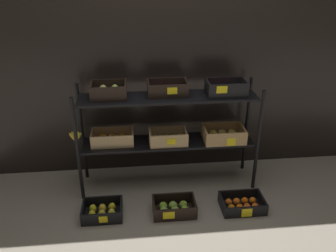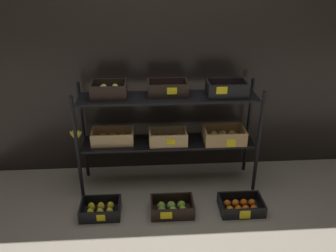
# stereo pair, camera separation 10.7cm
# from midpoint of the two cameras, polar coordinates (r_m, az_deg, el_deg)

# --- Properties ---
(ground_plane) EXTENTS (10.00, 10.00, 0.00)m
(ground_plane) POSITION_cam_midpoint_polar(r_m,az_deg,el_deg) (3.51, -0.88, -8.98)
(ground_plane) COLOR gray
(storefront_wall) EXTENTS (3.99, 0.12, 1.94)m
(storefront_wall) POSITION_cam_midpoint_polar(r_m,az_deg,el_deg) (3.41, -1.55, 8.18)
(storefront_wall) COLOR black
(storefront_wall) RESTS_ON ground_plane
(display_rack) EXTENTS (1.71, 0.37, 1.02)m
(display_rack) POSITION_cam_midpoint_polar(r_m,az_deg,el_deg) (3.17, -0.91, 1.08)
(display_rack) COLOR black
(display_rack) RESTS_ON ground_plane
(crate_ground_lemon) EXTENTS (0.34, 0.26, 0.11)m
(crate_ground_lemon) POSITION_cam_midpoint_polar(r_m,az_deg,el_deg) (3.14, -11.51, -13.32)
(crate_ground_lemon) COLOR black
(crate_ground_lemon) RESTS_ON ground_plane
(crate_ground_apple_green) EXTENTS (0.37, 0.24, 0.12)m
(crate_ground_apple_green) POSITION_cam_midpoint_polar(r_m,az_deg,el_deg) (3.11, -0.04, -13.07)
(crate_ground_apple_green) COLOR black
(crate_ground_apple_green) RESTS_ON ground_plane
(crate_ground_tangerine) EXTENTS (0.37, 0.27, 0.10)m
(crate_ground_tangerine) POSITION_cam_midpoint_polar(r_m,az_deg,el_deg) (3.22, 10.88, -12.28)
(crate_ground_tangerine) COLOR black
(crate_ground_tangerine) RESTS_ON ground_plane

